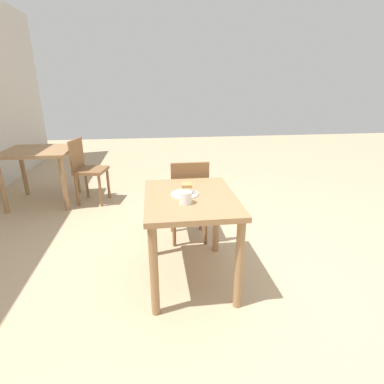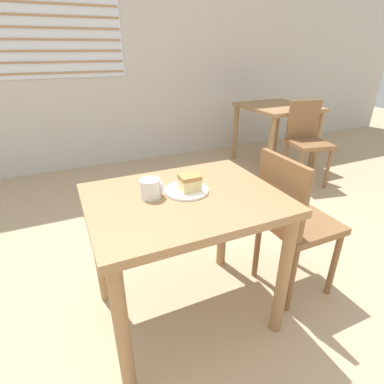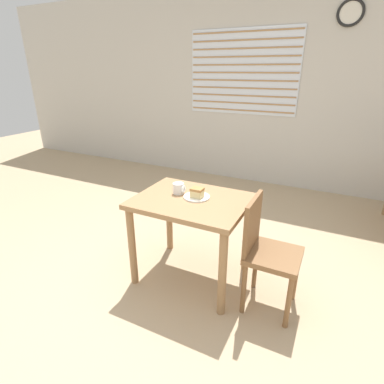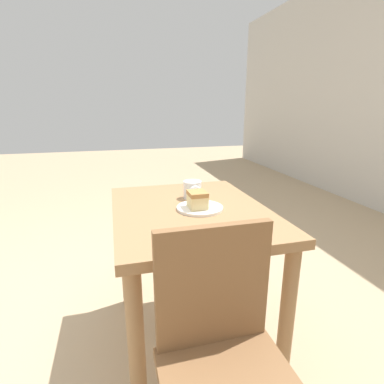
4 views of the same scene
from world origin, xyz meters
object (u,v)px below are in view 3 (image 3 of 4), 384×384
(dining_table_near, at_px, (191,213))
(plate, at_px, (197,197))
(coffee_mug, at_px, (179,188))
(chair_near_window, at_px, (266,250))
(cake_slice, at_px, (197,193))

(dining_table_near, xyz_separation_m, plate, (0.03, 0.04, 0.13))
(dining_table_near, xyz_separation_m, coffee_mug, (-0.14, 0.05, 0.17))
(chair_near_window, xyz_separation_m, plate, (-0.60, 0.10, 0.26))
(dining_table_near, distance_m, plate, 0.14)
(chair_near_window, bearing_deg, dining_table_near, 84.32)
(chair_near_window, relative_size, cake_slice, 9.23)
(cake_slice, bearing_deg, plate, 124.88)
(dining_table_near, relative_size, chair_near_window, 1.02)
(plate, distance_m, cake_slice, 0.05)
(chair_near_window, xyz_separation_m, cake_slice, (-0.59, 0.09, 0.30))
(plate, xyz_separation_m, cake_slice, (0.01, -0.01, 0.04))
(dining_table_near, height_order, cake_slice, cake_slice)
(coffee_mug, bearing_deg, cake_slice, -8.44)
(dining_table_near, distance_m, cake_slice, 0.18)
(chair_near_window, bearing_deg, coffee_mug, 81.61)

